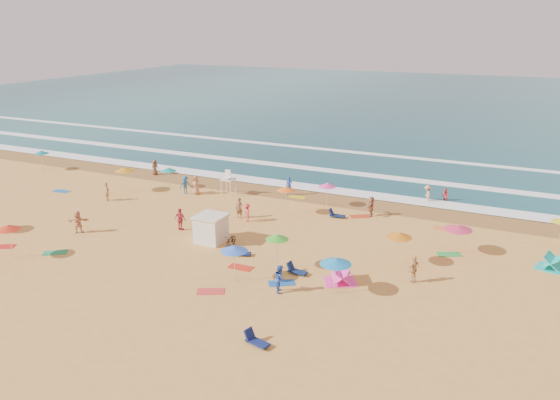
% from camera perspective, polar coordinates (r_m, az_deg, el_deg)
% --- Properties ---
extents(ground, '(220.00, 220.00, 0.00)m').
position_cam_1_polar(ground, '(43.62, -6.91, -3.57)').
color(ground, gold).
rests_on(ground, ground).
extents(ocean, '(220.00, 140.00, 0.18)m').
position_cam_1_polar(ocean, '(121.31, 14.66, 9.89)').
color(ocean, '#0C4756').
rests_on(ocean, ground).
extents(wet_sand, '(220.00, 220.00, 0.00)m').
position_cam_1_polar(wet_sand, '(54.00, 0.04, 0.84)').
color(wet_sand, olive).
rests_on(wet_sand, ground).
extents(surf_foam, '(200.00, 18.70, 0.05)m').
position_cam_1_polar(surf_foam, '(61.77, 3.50, 3.11)').
color(surf_foam, white).
rests_on(surf_foam, ground).
extents(cabana, '(2.00, 2.00, 2.00)m').
position_cam_1_polar(cabana, '(41.90, -7.22, -3.04)').
color(cabana, silver).
rests_on(cabana, ground).
extents(cabana_roof, '(2.20, 2.20, 0.12)m').
position_cam_1_polar(cabana_roof, '(41.53, -7.28, -1.68)').
color(cabana_roof, silver).
rests_on(cabana_roof, cabana).
extents(bicycle, '(0.93, 1.96, 0.99)m').
position_cam_1_polar(bicycle, '(40.92, -5.15, -4.26)').
color(bicycle, black).
rests_on(bicycle, ground).
extents(lifeguard_stand, '(1.20, 1.20, 2.10)m').
position_cam_1_polar(lifeguard_stand, '(53.19, -5.41, 1.67)').
color(lifeguard_stand, white).
rests_on(lifeguard_stand, ground).
extents(beach_umbrellas, '(65.41, 21.87, 0.76)m').
position_cam_1_polar(beach_umbrellas, '(42.83, -5.20, -0.87)').
color(beach_umbrellas, '#F3AF14').
rests_on(beach_umbrellas, ground).
extents(loungers, '(63.33, 21.08, 0.34)m').
position_cam_1_polar(loungers, '(37.67, -0.69, -6.76)').
color(loungers, navy).
rests_on(loungers, ground).
extents(towels, '(39.22, 21.75, 0.03)m').
position_cam_1_polar(towels, '(42.67, -4.27, -3.97)').
color(towels, red).
rests_on(towels, ground).
extents(popup_tents, '(14.85, 10.19, 1.20)m').
position_cam_1_polar(popup_tents, '(37.99, 17.30, -6.69)').
color(popup_tents, '#F937B2').
rests_on(popup_tents, ground).
extents(beachgoers, '(38.30, 25.77, 2.09)m').
position_cam_1_polar(beachgoers, '(47.21, -5.35, -0.73)').
color(beachgoers, brown).
rests_on(beachgoers, ground).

